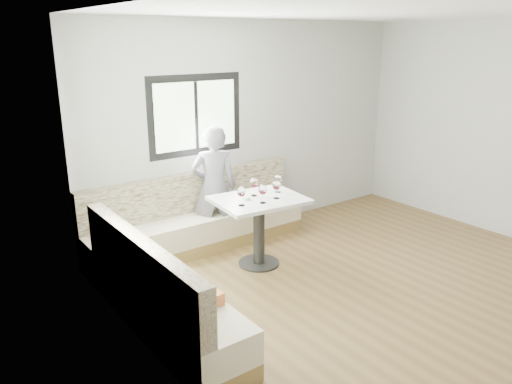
% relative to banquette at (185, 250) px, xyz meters
% --- Properties ---
extents(room, '(5.01, 5.01, 2.81)m').
position_rel_banquette_xyz_m(room, '(1.51, -1.55, 1.08)').
color(room, brown).
rests_on(room, ground).
extents(banquette, '(2.90, 2.80, 0.95)m').
position_rel_banquette_xyz_m(banquette, '(0.00, 0.00, 0.00)').
color(banquette, olive).
rests_on(banquette, ground).
extents(table, '(1.07, 0.87, 0.82)m').
position_rel_banquette_xyz_m(table, '(0.87, -0.20, 0.28)').
color(table, black).
rests_on(table, ground).
extents(person, '(0.67, 0.58, 1.56)m').
position_rel_banquette_xyz_m(person, '(0.74, 0.56, 0.45)').
color(person, slate).
rests_on(person, ground).
extents(olive_ramekin, '(0.09, 0.09, 0.04)m').
position_rel_banquette_xyz_m(olive_ramekin, '(0.72, -0.16, 0.51)').
color(olive_ramekin, white).
rests_on(olive_ramekin, table).
extents(wine_glass_a, '(0.10, 0.10, 0.22)m').
position_rel_banquette_xyz_m(wine_glass_a, '(0.56, -0.30, 0.64)').
color(wine_glass_a, white).
rests_on(wine_glass_a, table).
extents(wine_glass_b, '(0.10, 0.10, 0.22)m').
position_rel_banquette_xyz_m(wine_glass_b, '(0.79, -0.37, 0.64)').
color(wine_glass_b, white).
rests_on(wine_glass_b, table).
extents(wine_glass_c, '(0.10, 0.10, 0.22)m').
position_rel_banquette_xyz_m(wine_glass_c, '(1.02, -0.33, 0.64)').
color(wine_glass_c, white).
rests_on(wine_glass_c, table).
extents(wine_glass_d, '(0.10, 0.10, 0.22)m').
position_rel_banquette_xyz_m(wine_glass_d, '(0.88, -0.10, 0.64)').
color(wine_glass_d, white).
rests_on(wine_glass_d, table).
extents(wine_glass_e, '(0.10, 0.10, 0.22)m').
position_rel_banquette_xyz_m(wine_glass_e, '(1.18, -0.15, 0.64)').
color(wine_glass_e, white).
rests_on(wine_glass_e, table).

